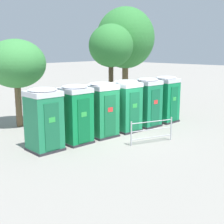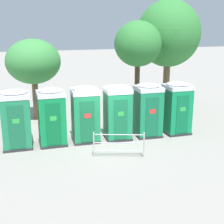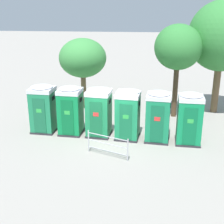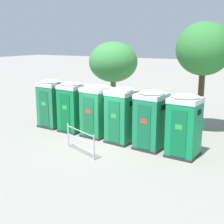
{
  "view_description": "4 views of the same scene",
  "coord_description": "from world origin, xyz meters",
  "px_view_note": "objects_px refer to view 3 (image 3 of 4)",
  "views": [
    {
      "loc": [
        -10.67,
        -9.56,
        4.05
      ],
      "look_at": [
        -0.13,
        0.23,
        1.07
      ],
      "focal_mm": 50.0,
      "sensor_mm": 36.0,
      "label": 1
    },
    {
      "loc": [
        -4.43,
        -12.8,
        5.03
      ],
      "look_at": [
        0.52,
        0.17,
        1.28
      ],
      "focal_mm": 50.0,
      "sensor_mm": 36.0,
      "label": 2
    },
    {
      "loc": [
        1.41,
        -14.55,
        6.57
      ],
      "look_at": [
        -0.04,
        0.22,
        1.33
      ],
      "focal_mm": 50.0,
      "sensor_mm": 36.0,
      "label": 3
    },
    {
      "loc": [
        7.24,
        -11.95,
        4.62
      ],
      "look_at": [
        0.22,
        0.2,
        1.33
      ],
      "focal_mm": 50.0,
      "sensor_mm": 36.0,
      "label": 4
    }
  ],
  "objects_px": {
    "portapotty_1": "(70,110)",
    "event_barrier": "(108,145)",
    "portapotty_4": "(158,116)",
    "street_tree_1": "(83,58)",
    "portapotty_2": "(99,112)",
    "portapotty_0": "(43,108)",
    "street_tree_0": "(222,37)",
    "portapotty_3": "(128,114)",
    "street_tree_2": "(178,48)",
    "portapotty_5": "(189,118)"
  },
  "relations": [
    {
      "from": "portapotty_1",
      "to": "portapotty_2",
      "type": "height_order",
      "value": "same"
    },
    {
      "from": "portapotty_0",
      "to": "street_tree_0",
      "type": "relative_size",
      "value": 0.38
    },
    {
      "from": "event_barrier",
      "to": "portapotty_1",
      "type": "bearing_deg",
      "value": 132.26
    },
    {
      "from": "portapotty_1",
      "to": "street_tree_1",
      "type": "relative_size",
      "value": 0.57
    },
    {
      "from": "portapotty_5",
      "to": "event_barrier",
      "type": "bearing_deg",
      "value": -154.36
    },
    {
      "from": "portapotty_3",
      "to": "street_tree_1",
      "type": "bearing_deg",
      "value": 123.58
    },
    {
      "from": "street_tree_2",
      "to": "street_tree_1",
      "type": "bearing_deg",
      "value": 168.34
    },
    {
      "from": "portapotty_2",
      "to": "event_barrier",
      "type": "relative_size",
      "value": 1.33
    },
    {
      "from": "portapotty_4",
      "to": "event_barrier",
      "type": "bearing_deg",
      "value": -139.32
    },
    {
      "from": "event_barrier",
      "to": "portapotty_3",
      "type": "bearing_deg",
      "value": 69.52
    },
    {
      "from": "portapotty_0",
      "to": "street_tree_0",
      "type": "bearing_deg",
      "value": 22.85
    },
    {
      "from": "portapotty_4",
      "to": "portapotty_3",
      "type": "bearing_deg",
      "value": 174.48
    },
    {
      "from": "portapotty_1",
      "to": "event_barrier",
      "type": "xyz_separation_m",
      "value": [
        2.2,
        -2.42,
        -0.72
      ]
    },
    {
      "from": "portapotty_0",
      "to": "street_tree_2",
      "type": "height_order",
      "value": "street_tree_2"
    },
    {
      "from": "street_tree_1",
      "to": "event_barrier",
      "type": "xyz_separation_m",
      "value": [
        2.32,
        -6.78,
        -2.66
      ]
    },
    {
      "from": "street_tree_1",
      "to": "event_barrier",
      "type": "bearing_deg",
      "value": -71.13
    },
    {
      "from": "portapotty_1",
      "to": "portapotty_4",
      "type": "xyz_separation_m",
      "value": [
        4.49,
        -0.46,
        -0.0
      ]
    },
    {
      "from": "portapotty_5",
      "to": "event_barrier",
      "type": "xyz_separation_m",
      "value": [
        -3.78,
        -1.81,
        -0.72
      ]
    },
    {
      "from": "portapotty_5",
      "to": "street_tree_2",
      "type": "distance_m",
      "value": 4.75
    },
    {
      "from": "portapotty_3",
      "to": "portapotty_4",
      "type": "distance_m",
      "value": 1.5
    },
    {
      "from": "portapotty_1",
      "to": "street_tree_1",
      "type": "height_order",
      "value": "street_tree_1"
    },
    {
      "from": "portapotty_0",
      "to": "portapotty_5",
      "type": "xyz_separation_m",
      "value": [
        7.48,
        -0.76,
        0.0
      ]
    },
    {
      "from": "portapotty_0",
      "to": "portapotty_5",
      "type": "relative_size",
      "value": 1.0
    },
    {
      "from": "portapotty_3",
      "to": "street_tree_0",
      "type": "xyz_separation_m",
      "value": [
        5.24,
        4.56,
        3.38
      ]
    },
    {
      "from": "portapotty_2",
      "to": "event_barrier",
      "type": "bearing_deg",
      "value": -73.05
    },
    {
      "from": "portapotty_3",
      "to": "portapotty_4",
      "type": "xyz_separation_m",
      "value": [
        1.5,
        -0.14,
        -0.0
      ]
    },
    {
      "from": "portapotty_2",
      "to": "street_tree_1",
      "type": "relative_size",
      "value": 0.57
    },
    {
      "from": "street_tree_0",
      "to": "event_barrier",
      "type": "height_order",
      "value": "street_tree_0"
    },
    {
      "from": "portapotty_0",
      "to": "street_tree_2",
      "type": "bearing_deg",
      "value": 23.02
    },
    {
      "from": "portapotty_3",
      "to": "event_barrier",
      "type": "relative_size",
      "value": 1.33
    },
    {
      "from": "portapotty_2",
      "to": "portapotty_5",
      "type": "distance_m",
      "value": 4.51
    },
    {
      "from": "portapotty_0",
      "to": "street_tree_1",
      "type": "distance_m",
      "value": 4.84
    },
    {
      "from": "portapotty_0",
      "to": "portapotty_2",
      "type": "distance_m",
      "value": 3.01
    },
    {
      "from": "portapotty_4",
      "to": "street_tree_1",
      "type": "distance_m",
      "value": 6.94
    },
    {
      "from": "street_tree_0",
      "to": "street_tree_2",
      "type": "height_order",
      "value": "street_tree_0"
    },
    {
      "from": "portapotty_1",
      "to": "portapotty_5",
      "type": "distance_m",
      "value": 6.01
    },
    {
      "from": "street_tree_0",
      "to": "portapotty_1",
      "type": "bearing_deg",
      "value": -152.7
    },
    {
      "from": "street_tree_0",
      "to": "street_tree_1",
      "type": "bearing_deg",
      "value": 179.21
    },
    {
      "from": "portapotty_2",
      "to": "street_tree_0",
      "type": "relative_size",
      "value": 0.38
    },
    {
      "from": "portapotty_5",
      "to": "street_tree_0",
      "type": "relative_size",
      "value": 0.38
    },
    {
      "from": "portapotty_4",
      "to": "street_tree_1",
      "type": "relative_size",
      "value": 0.57
    },
    {
      "from": "portapotty_4",
      "to": "portapotty_5",
      "type": "bearing_deg",
      "value": -5.64
    },
    {
      "from": "portapotty_2",
      "to": "event_barrier",
      "type": "height_order",
      "value": "portapotty_2"
    },
    {
      "from": "street_tree_0",
      "to": "portapotty_3",
      "type": "bearing_deg",
      "value": -138.94
    },
    {
      "from": "street_tree_0",
      "to": "street_tree_2",
      "type": "relative_size",
      "value": 1.24
    },
    {
      "from": "street_tree_2",
      "to": "portapotty_0",
      "type": "bearing_deg",
      "value": -156.98
    },
    {
      "from": "portapotty_0",
      "to": "portapotty_2",
      "type": "relative_size",
      "value": 1.0
    },
    {
      "from": "portapotty_0",
      "to": "event_barrier",
      "type": "xyz_separation_m",
      "value": [
        3.7,
        -2.57,
        -0.72
      ]
    },
    {
      "from": "portapotty_0",
      "to": "portapotty_3",
      "type": "bearing_deg",
      "value": -5.93
    },
    {
      "from": "portapotty_2",
      "to": "street_tree_1",
      "type": "distance_m",
      "value": 5.14
    }
  ]
}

